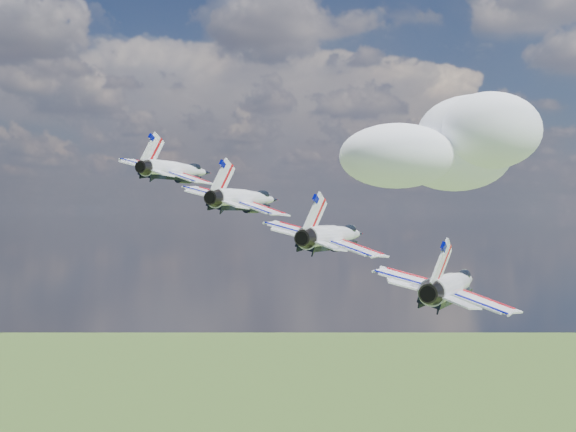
% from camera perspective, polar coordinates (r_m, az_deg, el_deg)
% --- Properties ---
extents(cloud_far, '(54.76, 43.03, 21.51)m').
position_cam_1_polar(cloud_far, '(264.88, 11.25, 4.99)').
color(cloud_far, white).
extents(jet_0, '(13.24, 16.06, 6.60)m').
position_cam_1_polar(jet_0, '(84.97, -7.82, 3.25)').
color(jet_0, white).
extents(jet_1, '(13.24, 16.06, 6.60)m').
position_cam_1_polar(jet_1, '(74.84, -2.95, 1.23)').
color(jet_1, white).
extents(jet_2, '(13.24, 16.06, 6.60)m').
position_cam_1_polar(jet_2, '(65.54, 3.37, -1.40)').
color(jet_2, silver).
extents(jet_3, '(13.24, 16.06, 6.60)m').
position_cam_1_polar(jet_3, '(57.46, 11.64, -4.81)').
color(jet_3, white).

